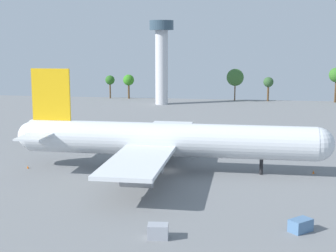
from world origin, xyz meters
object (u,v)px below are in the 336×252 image
at_px(cargo_container_aft, 301,225).
at_px(safety_cone_tail, 28,167).
at_px(cargo_container_fore, 158,231).
at_px(control_tower, 162,54).
at_px(cargo_airplane, 167,140).
at_px(safety_cone_nose, 313,172).
at_px(fuel_truck, 211,143).

relative_size(cargo_container_aft, safety_cone_tail, 6.02).
relative_size(cargo_container_fore, control_tower, 0.09).
bearing_deg(cargo_airplane, control_tower, 100.51).
distance_m(cargo_container_aft, safety_cone_tail, 59.19).
bearing_deg(cargo_container_aft, cargo_container_fore, -163.75).
distance_m(cargo_container_aft, safety_cone_nose, 32.68).
xyz_separation_m(cargo_container_fore, control_tower, (-24.46, 142.96, 19.82)).
bearing_deg(fuel_truck, safety_cone_tail, -143.03).
bearing_deg(cargo_container_aft, cargo_airplane, 128.46).
height_order(cargo_airplane, control_tower, control_tower).
bearing_deg(fuel_truck, cargo_container_fore, -92.46).
bearing_deg(safety_cone_nose, cargo_container_aft, -99.91).
bearing_deg(cargo_container_fore, cargo_airplane, 97.24).
bearing_deg(fuel_truck, cargo_container_aft, -72.92).
height_order(cargo_container_aft, control_tower, control_tower).
xyz_separation_m(fuel_truck, safety_cone_nose, (22.24, -21.91, -0.76)).
relative_size(fuel_truck, control_tower, 0.15).
height_order(cargo_container_aft, safety_cone_nose, cargo_container_aft).
distance_m(cargo_airplane, fuel_truck, 25.83).
relative_size(cargo_container_fore, safety_cone_nose, 4.73).
bearing_deg(safety_cone_tail, cargo_container_fore, -44.11).
bearing_deg(safety_cone_tail, fuel_truck, 36.97).
bearing_deg(control_tower, cargo_container_aft, -72.37).
bearing_deg(cargo_airplane, cargo_container_aft, -51.54).
height_order(safety_cone_nose, control_tower, control_tower).
relative_size(cargo_airplane, safety_cone_nose, 102.79).
xyz_separation_m(safety_cone_nose, safety_cone_tail, (-58.34, -5.27, -0.01)).
height_order(fuel_truck, safety_cone_tail, fuel_truck).
height_order(safety_cone_nose, safety_cone_tail, safety_cone_nose).
xyz_separation_m(cargo_airplane, safety_cone_tail, (-29.04, -2.90, -6.08)).
xyz_separation_m(cargo_container_aft, control_tower, (-43.64, 137.37, 19.90)).
bearing_deg(cargo_airplane, safety_cone_nose, 4.61).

